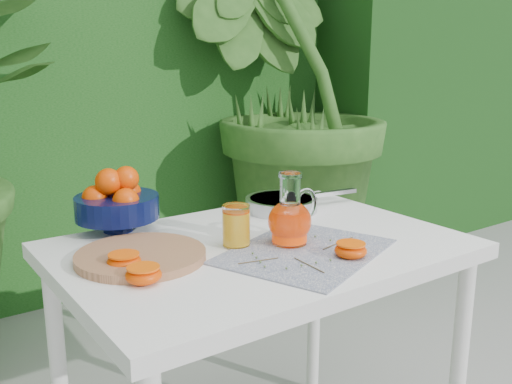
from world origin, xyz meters
TOP-DOWN VIEW (x-y plane):
  - hedge_backdrop at (0.06, 2.06)m, footprint 8.00×1.65m
  - potted_plant_right at (1.08, 1.28)m, footprint 2.85×2.85m
  - white_table at (0.04, -0.00)m, footprint 1.00×0.70m
  - placemat at (0.09, -0.12)m, footprint 0.50×0.45m
  - cutting_board at (-0.26, 0.06)m, footprint 0.39×0.39m
  - fruit_bowl at (-0.21, 0.31)m, footprint 0.24×0.24m
  - juice_pitcher at (0.10, -0.05)m, footprint 0.16×0.13m
  - juice_tumbler at (-0.02, 0.01)m, footprint 0.07×0.07m
  - saute_pan at (0.28, 0.22)m, footprint 0.40×0.25m
  - orange_halves at (-0.15, -0.09)m, footprint 0.56×0.32m
  - thyme_sprigs at (0.07, -0.15)m, footprint 0.35×0.20m

SIDE VIEW (x-z plane):
  - white_table at x=0.04m, z-range 0.29..1.04m
  - placemat at x=0.09m, z-range 0.75..0.75m
  - thyme_sprigs at x=0.07m, z-range 0.75..0.76m
  - cutting_board at x=-0.26m, z-range 0.75..0.77m
  - orange_halves at x=-0.15m, z-range 0.75..0.79m
  - saute_pan at x=0.28m, z-range 0.75..0.79m
  - juice_tumbler at x=-0.02m, z-range 0.75..0.85m
  - juice_pitcher at x=0.10m, z-range 0.73..0.91m
  - fruit_bowl at x=-0.21m, z-range 0.74..0.92m
  - potted_plant_right at x=1.08m, z-range 0.00..2.02m
  - hedge_backdrop at x=0.06m, z-range -0.06..2.44m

